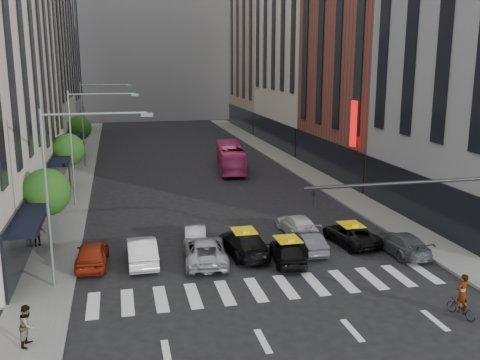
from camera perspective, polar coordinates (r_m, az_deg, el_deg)
ground at (r=26.68m, az=4.66°, el=-12.67°), size 160.00×160.00×0.00m
sidewalk_left at (r=54.28m, az=-16.98°, el=0.06°), size 3.00×96.00×0.15m
sidewalk_right at (r=57.36m, az=6.56°, el=1.19°), size 3.00×96.00×0.15m
building_left_b at (r=51.82m, az=-24.20°, el=12.25°), size 8.00×16.00×24.00m
building_left_c at (r=69.90m, az=-21.82°, el=17.22°), size 8.00×20.00×36.00m
building_left_d at (r=88.52m, az=-19.83°, el=14.27°), size 8.00×18.00×30.00m
building_right_b at (r=55.64m, az=13.48°, el=13.98°), size 8.00×18.00×26.00m
building_right_d at (r=91.31m, az=2.60°, el=14.28°), size 8.00×18.00×28.00m
building_far at (r=108.39m, az=-9.42°, el=15.99°), size 30.00×10.00×36.00m
tree_near at (r=34.11m, az=-19.95°, el=-1.24°), size 2.88×2.88×4.95m
tree_mid at (r=49.73m, az=-17.88°, el=3.09°), size 2.88×2.88×4.95m
tree_far at (r=65.54m, az=-16.79°, el=5.34°), size 2.88×2.88×4.95m
streetlamp_near at (r=27.61m, az=-18.09°, el=0.55°), size 5.38×0.25×9.00m
streetlamp_mid at (r=43.36m, az=-16.38°, el=4.87°), size 5.38×0.25×9.00m
streetlamp_far at (r=59.24m, az=-15.57°, el=6.88°), size 5.38×0.25×9.00m
traffic_signal at (r=27.55m, az=20.94°, el=-2.75°), size 10.10×0.20×6.00m
liberty_sign at (r=47.70m, az=12.02°, el=5.89°), size 0.30×0.70×4.00m
car_red at (r=31.56m, az=-15.50°, el=-7.58°), size 1.88×4.33×1.45m
car_white_front at (r=31.31m, az=-10.43°, el=-7.42°), size 1.66×4.63×1.52m
car_silver at (r=31.02m, az=-3.77°, el=-7.50°), size 2.83×5.35×1.43m
taxi_left at (r=32.10m, az=0.43°, el=-6.72°), size 2.52×5.28×1.48m
taxi_center at (r=30.98m, az=5.10°, el=-7.58°), size 2.17×4.33×1.42m
car_grey_mid at (r=32.88m, az=7.20°, el=-6.56°), size 1.41×3.83×1.25m
taxi_right at (r=34.68m, az=11.70°, el=-5.70°), size 2.67×4.77×1.26m
car_grey_curb at (r=33.69m, az=16.83°, el=-6.48°), size 1.96×4.60×1.32m
car_row2_left at (r=34.31m, az=-4.81°, el=-5.70°), size 1.74×3.84×1.22m
car_row2_right at (r=36.04m, az=6.11°, el=-4.76°), size 1.97×4.55×1.31m
bus at (r=56.28m, az=-1.03°, el=2.46°), size 3.73×10.50×2.86m
motorcycle at (r=26.84m, az=22.49°, el=-12.51°), size 0.94×1.67×0.83m
rider at (r=26.33m, az=22.74°, el=-9.90°), size 0.75×0.59×1.81m
pedestrian_near at (r=23.79m, az=-21.72°, el=-14.18°), size 0.83×0.97×1.72m
pedestrian_far at (r=35.37m, az=-20.83°, el=-5.38°), size 1.01×0.68×1.60m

